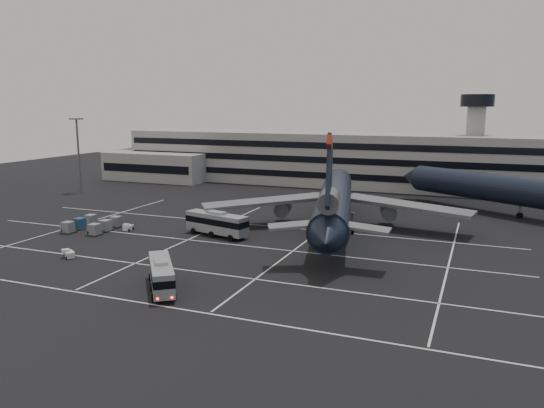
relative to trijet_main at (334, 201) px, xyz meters
The scene contains 12 objects.
ground 23.95m from the trijet_main, 127.57° to the right, with size 260.00×260.00×0.00m, color black.
lane_markings 22.83m from the trijet_main, 126.77° to the right, with size 90.00×55.62×0.01m.
terminal 55.39m from the trijet_main, 108.10° to the left, with size 125.00×26.00×24.00m.
hills 152.51m from the trijet_main, 88.59° to the left, with size 352.00×180.00×44.00m.
lightpole_left 71.49m from the trijet_main, 166.62° to the left, with size 2.40×2.40×18.28m.
trijet_main is the anchor object (origin of this frame).
trijet_far 38.84m from the trijet_main, 36.73° to the left, with size 51.60×36.65×18.08m.
bus_near 37.87m from the trijet_main, 106.81° to the right, with size 8.24×9.82×3.69m.
bus_far 20.29m from the trijet_main, 148.64° to the right, with size 12.01×5.48×4.13m.
tug_a 35.88m from the trijet_main, 158.84° to the right, with size 1.39×2.06×1.24m.
tug_b 42.88m from the trijet_main, 135.73° to the right, with size 2.34×2.16×1.30m.
uld_cluster 42.05m from the trijet_main, 159.33° to the right, with size 7.85×9.11×1.94m.
Camera 1 is at (37.49, -67.88, 21.37)m, focal length 35.00 mm.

